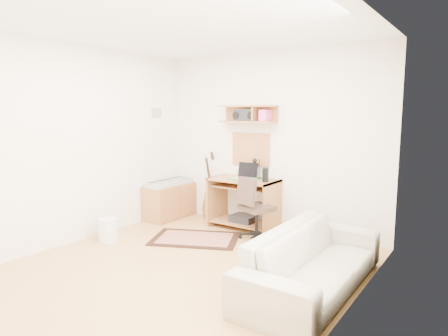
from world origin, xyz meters
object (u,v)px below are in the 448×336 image
Objects in this scene: task_chair at (257,208)px; sofa at (314,250)px; printer at (314,234)px; cabinet at (170,201)px; desk at (244,204)px.

task_chair is 0.43× the size of sofa.
printer is 0.23× the size of sofa.
cabinet is at bearing 163.72° from printer.
cabinet is at bearing -163.50° from task_chair.
printer is at bearing 21.48° from sofa.
desk is 1.15× the size of task_chair.
printer is (1.08, 0.08, -0.29)m from desk.
sofa reaches higher than cabinet.
cabinet is 3.19m from sofa.
desk is 0.53m from task_chair.
task_chair is (0.41, -0.33, 0.06)m from desk.
task_chair is 1.84× the size of printer.
task_chair is at bearing -171.16° from printer.
desk is 1.33m from cabinet.
cabinet is (-1.73, 0.15, -0.16)m from task_chair.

